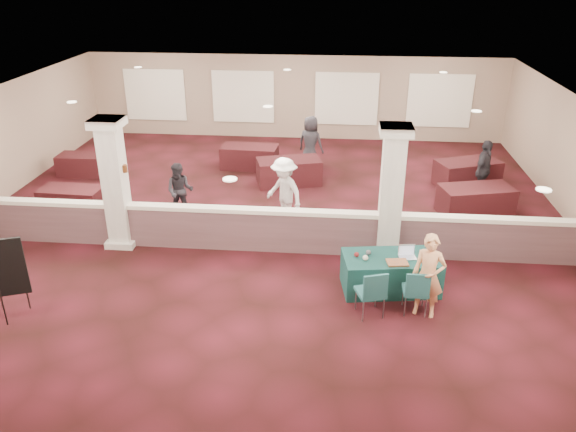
# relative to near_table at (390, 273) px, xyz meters

# --- Properties ---
(ground) EXTENTS (16.00, 16.00, 0.00)m
(ground) POSITION_rel_near_table_xyz_m (-2.97, 3.00, -0.39)
(ground) COLOR #401017
(ground) RESTS_ON ground
(wall_back) EXTENTS (16.00, 0.04, 3.20)m
(wall_back) POSITION_rel_near_table_xyz_m (-2.97, 11.00, 1.21)
(wall_back) COLOR gray
(wall_back) RESTS_ON ground
(wall_front) EXTENTS (16.00, 0.04, 3.20)m
(wall_front) POSITION_rel_near_table_xyz_m (-2.97, -5.00, 1.21)
(wall_front) COLOR gray
(wall_front) RESTS_ON ground
(ceiling) EXTENTS (16.00, 16.00, 0.02)m
(ceiling) POSITION_rel_near_table_xyz_m (-2.97, 3.00, 2.81)
(ceiling) COLOR silver
(ceiling) RESTS_ON wall_back
(partition_wall) EXTENTS (15.60, 0.28, 1.10)m
(partition_wall) POSITION_rel_near_table_xyz_m (-2.97, 1.50, 0.18)
(partition_wall) COLOR #54393D
(partition_wall) RESTS_ON ground
(column_left) EXTENTS (0.72, 0.72, 3.20)m
(column_left) POSITION_rel_near_table_xyz_m (-6.47, 1.50, 1.25)
(column_left) COLOR beige
(column_left) RESTS_ON ground
(column_right) EXTENTS (0.72, 0.72, 3.20)m
(column_right) POSITION_rel_near_table_xyz_m (0.03, 1.50, 1.25)
(column_right) COLOR beige
(column_right) RESTS_ON ground
(sconce_left) EXTENTS (0.12, 0.12, 0.18)m
(sconce_left) POSITION_rel_near_table_xyz_m (-6.75, 1.50, 1.61)
(sconce_left) COLOR brown
(sconce_left) RESTS_ON column_left
(sconce_right) EXTENTS (0.12, 0.12, 0.18)m
(sconce_right) POSITION_rel_near_table_xyz_m (-6.19, 1.50, 1.61)
(sconce_right) COLOR brown
(sconce_right) RESTS_ON column_left
(near_table) EXTENTS (2.14, 1.29, 0.77)m
(near_table) POSITION_rel_near_table_xyz_m (0.00, 0.00, 0.00)
(near_table) COLOR #0E332F
(near_table) RESTS_ON ground
(conf_chair_main) EXTENTS (0.49, 0.50, 0.98)m
(conf_chair_main) POSITION_rel_near_table_xyz_m (0.43, -0.90, 0.19)
(conf_chair_main) COLOR #205B5E
(conf_chair_main) RESTS_ON ground
(conf_chair_side) EXTENTS (0.65, 0.65, 1.03)m
(conf_chair_side) POSITION_rel_near_table_xyz_m (-0.44, -1.09, 0.22)
(conf_chair_side) COLOR #205B5E
(conf_chair_side) RESTS_ON ground
(woman) EXTENTS (0.72, 0.57, 1.75)m
(woman) POSITION_rel_near_table_xyz_m (0.63, -0.89, 0.49)
(woman) COLOR #F1A968
(woman) RESTS_ON ground
(far_table_front_left) EXTENTS (1.74, 0.93, 0.69)m
(far_table_front_left) POSITION_rel_near_table_xyz_m (-8.57, 3.30, -0.04)
(far_table_front_left) COLOR black
(far_table_front_left) RESTS_ON ground
(far_table_front_center) EXTENTS (2.14, 1.47, 0.79)m
(far_table_front_center) POSITION_rel_near_table_xyz_m (-2.73, 6.00, 0.01)
(far_table_front_center) COLOR black
(far_table_front_center) RESTS_ON ground
(far_table_front_right) EXTENTS (2.13, 1.42, 0.79)m
(far_table_front_right) POSITION_rel_near_table_xyz_m (2.63, 4.18, 0.01)
(far_table_front_right) COLOR black
(far_table_front_right) RESTS_ON ground
(far_table_back_left) EXTENTS (1.68, 0.86, 0.67)m
(far_table_back_left) POSITION_rel_near_table_xyz_m (-9.47, 6.20, -0.05)
(far_table_back_left) COLOR black
(far_table_back_left) RESTS_ON ground
(far_table_back_center) EXTENTS (1.91, 1.03, 0.76)m
(far_table_back_center) POSITION_rel_near_table_xyz_m (-4.19, 7.35, -0.01)
(far_table_back_center) COLOR black
(far_table_back_center) RESTS_ON ground
(far_table_back_right) EXTENTS (2.15, 1.60, 0.78)m
(far_table_back_right) POSITION_rel_near_table_xyz_m (2.83, 6.41, 0.00)
(far_table_back_right) COLOR black
(far_table_back_right) RESTS_ON ground
(attendee_a) EXTENTS (0.76, 0.45, 1.55)m
(attendee_a) POSITION_rel_near_table_xyz_m (-5.43, 3.20, 0.39)
(attendee_a) COLOR black
(attendee_a) RESTS_ON ground
(attendee_b) EXTENTS (1.26, 1.19, 1.86)m
(attendee_b) POSITION_rel_near_table_xyz_m (-2.58, 3.00, 0.54)
(attendee_b) COLOR beige
(attendee_b) RESTS_ON ground
(attendee_c) EXTENTS (0.98, 1.16, 1.80)m
(attendee_c) POSITION_rel_near_table_xyz_m (3.00, 5.26, 0.51)
(attendee_c) COLOR black
(attendee_c) RESTS_ON ground
(attendee_d) EXTENTS (1.00, 0.80, 1.80)m
(attendee_d) POSITION_rel_near_table_xyz_m (-2.14, 7.46, 0.51)
(attendee_d) COLOR black
(attendee_d) RESTS_ON ground
(laptop_base) EXTENTS (0.38, 0.29, 0.02)m
(laptop_base) POSITION_rel_near_table_xyz_m (0.32, -0.01, 0.40)
(laptop_base) COLOR silver
(laptop_base) RESTS_ON near_table
(laptop_screen) EXTENTS (0.35, 0.06, 0.23)m
(laptop_screen) POSITION_rel_near_table_xyz_m (0.30, 0.11, 0.52)
(laptop_screen) COLOR silver
(laptop_screen) RESTS_ON near_table
(screen_glow) EXTENTS (0.32, 0.05, 0.20)m
(screen_glow) POSITION_rel_near_table_xyz_m (0.31, 0.11, 0.51)
(screen_glow) COLOR #AFB7D2
(screen_glow) RESTS_ON near_table
(knitting) EXTENTS (0.47, 0.38, 0.03)m
(knitting) POSITION_rel_near_table_xyz_m (0.09, -0.25, 0.40)
(knitting) COLOR orange
(knitting) RESTS_ON near_table
(yarn_cream) EXTENTS (0.12, 0.12, 0.12)m
(yarn_cream) POSITION_rel_near_table_xyz_m (-0.56, -0.19, 0.45)
(yarn_cream) COLOR #F0E7C5
(yarn_cream) RESTS_ON near_table
(yarn_red) EXTENTS (0.11, 0.11, 0.11)m
(yarn_red) POSITION_rel_near_table_xyz_m (-0.74, -0.06, 0.44)
(yarn_red) COLOR #5D1312
(yarn_red) RESTS_ON near_table
(yarn_grey) EXTENTS (0.11, 0.11, 0.11)m
(yarn_grey) POSITION_rel_near_table_xyz_m (-0.49, 0.06, 0.44)
(yarn_grey) COLOR #525157
(yarn_grey) RESTS_ON near_table
(scissors) EXTENTS (0.13, 0.05, 0.01)m
(scissors) POSITION_rel_near_table_xyz_m (0.73, -0.19, 0.39)
(scissors) COLOR red
(scissors) RESTS_ON near_table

